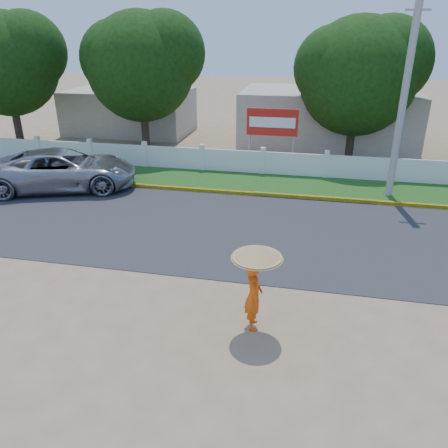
% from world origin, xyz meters
% --- Properties ---
extents(ground, '(120.00, 120.00, 0.00)m').
position_xyz_m(ground, '(0.00, 0.00, 0.00)').
color(ground, '#9E8460').
rests_on(ground, ground).
extents(road, '(60.00, 7.00, 0.02)m').
position_xyz_m(road, '(0.00, 4.50, 0.01)').
color(road, '#38383A').
rests_on(road, ground).
extents(grass_verge, '(60.00, 3.50, 0.03)m').
position_xyz_m(grass_verge, '(0.00, 9.75, 0.01)').
color(grass_verge, '#2D601E').
rests_on(grass_verge, ground).
extents(curb, '(40.00, 0.18, 0.16)m').
position_xyz_m(curb, '(0.00, 8.05, 0.08)').
color(curb, yellow).
rests_on(curb, ground).
extents(fence, '(40.00, 0.10, 1.10)m').
position_xyz_m(fence, '(0.00, 11.20, 0.55)').
color(fence, silver).
rests_on(fence, ground).
extents(building_near, '(10.00, 6.00, 3.20)m').
position_xyz_m(building_near, '(3.00, 18.00, 1.60)').
color(building_near, '#B7AD99').
rests_on(building_near, ground).
extents(building_far, '(8.00, 5.00, 2.80)m').
position_xyz_m(building_far, '(-10.00, 19.00, 1.40)').
color(building_far, '#B7AD99').
rests_on(building_far, ground).
extents(utility_pole, '(0.28, 0.28, 7.87)m').
position_xyz_m(utility_pole, '(5.61, 9.23, 3.94)').
color(utility_pole, '#9A9A97').
rests_on(utility_pole, ground).
extents(vehicle, '(6.81, 4.75, 1.73)m').
position_xyz_m(vehicle, '(-8.24, 7.28, 0.86)').
color(vehicle, '#95969C').
rests_on(vehicle, ground).
extents(monk_with_parasol, '(1.15, 1.15, 2.10)m').
position_xyz_m(monk_with_parasol, '(1.29, -0.81, 1.37)').
color(monk_with_parasol, '#E8520C').
rests_on(monk_with_parasol, ground).
extents(billboard, '(2.50, 0.13, 2.95)m').
position_xyz_m(billboard, '(0.28, 12.30, 2.14)').
color(billboard, gray).
rests_on(billboard, ground).
extents(tree_row, '(35.47, 7.34, 8.67)m').
position_xyz_m(tree_row, '(2.43, 14.42, 4.75)').
color(tree_row, '#473828').
rests_on(tree_row, ground).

